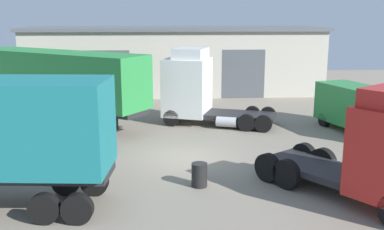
{
  "coord_description": "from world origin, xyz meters",
  "views": [
    {
      "loc": [
        -0.95,
        -18.69,
        6.21
      ],
      "look_at": [
        0.36,
        1.52,
        1.6
      ],
      "focal_mm": 42.0,
      "sensor_mm": 36.0,
      "label": 1
    }
  ],
  "objects_px": {
    "container_trailer_white": "(57,79)",
    "oil_drum": "(199,175)",
    "tractor_unit_white": "(194,88)",
    "delivery_van_green": "(363,109)"
  },
  "relations": [
    {
      "from": "container_trailer_white",
      "to": "oil_drum",
      "type": "bearing_deg",
      "value": -19.13
    },
    {
      "from": "oil_drum",
      "to": "container_trailer_white",
      "type": "bearing_deg",
      "value": 125.9
    },
    {
      "from": "container_trailer_white",
      "to": "tractor_unit_white",
      "type": "bearing_deg",
      "value": 33.9
    },
    {
      "from": "delivery_van_green",
      "to": "container_trailer_white",
      "type": "bearing_deg",
      "value": -117.51
    },
    {
      "from": "container_trailer_white",
      "to": "delivery_van_green",
      "type": "xyz_separation_m",
      "value": [
        16.29,
        -3.09,
        -1.29
      ]
    },
    {
      "from": "oil_drum",
      "to": "tractor_unit_white",
      "type": "bearing_deg",
      "value": 87.14
    },
    {
      "from": "delivery_van_green",
      "to": "oil_drum",
      "type": "xyz_separation_m",
      "value": [
        -9.1,
        -6.84,
        -0.9
      ]
    },
    {
      "from": "tractor_unit_white",
      "to": "oil_drum",
      "type": "xyz_separation_m",
      "value": [
        -0.49,
        -9.79,
        -1.58
      ]
    },
    {
      "from": "tractor_unit_white",
      "to": "container_trailer_white",
      "type": "xyz_separation_m",
      "value": [
        -7.68,
        0.14,
        0.6
      ]
    },
    {
      "from": "tractor_unit_white",
      "to": "container_trailer_white",
      "type": "bearing_deg",
      "value": 18.03
    }
  ]
}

